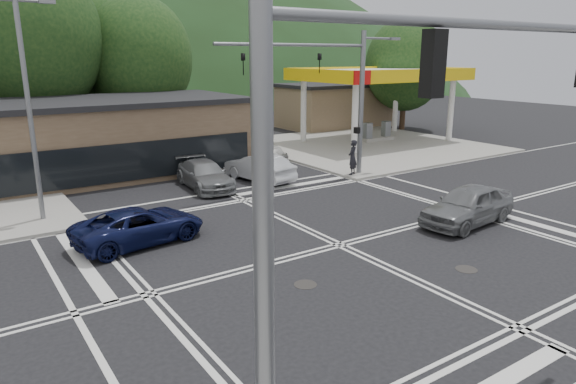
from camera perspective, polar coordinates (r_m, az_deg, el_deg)
ground at (r=18.94m, az=5.77°, el=-5.89°), size 120.00×120.00×0.00m
sidewalk_ne at (r=39.44m, az=8.68°, el=5.14°), size 16.00×16.00×0.15m
gas_station_canopy at (r=41.00m, az=10.11°, el=12.44°), size 12.32×8.34×5.75m
convenience_store at (r=49.95m, az=5.22°, el=9.41°), size 10.00×6.00×3.80m
commercial_row at (r=31.08m, az=-27.39°, el=4.58°), size 24.00×8.00×4.00m
hill_north at (r=104.37m, az=-28.10°, el=9.60°), size 252.00×126.00×140.00m
tree_n_b at (r=37.93m, az=-26.79°, el=15.08°), size 9.00×9.00×12.98m
tree_n_c at (r=39.53m, az=-16.22°, el=14.10°), size 7.60×7.60×10.87m
tree_n_e at (r=42.58m, az=-21.99°, el=14.53°), size 8.40×8.40×11.98m
tree_ne at (r=48.78m, az=12.91°, el=13.61°), size 7.20×7.20×9.99m
streetlight_nw at (r=22.78m, az=-26.79°, el=9.20°), size 2.50×0.25×9.00m
signal_mast_ne at (r=28.49m, az=6.30°, el=11.60°), size 11.65×0.30×8.00m
signal_mast_sw at (r=7.50m, az=9.11°, el=2.38°), size 9.14×0.28×8.00m
car_blue_west at (r=19.63m, az=-16.18°, el=-3.60°), size 5.06×2.88×1.33m
car_grey_center at (r=22.15m, az=19.35°, el=-1.38°), size 4.88×2.34×1.61m
car_queue_a at (r=28.19m, az=-3.22°, el=2.72°), size 2.30×4.69×1.48m
car_queue_b at (r=32.87m, az=-2.42°, el=4.39°), size 2.15×4.15×1.35m
car_northbound at (r=26.96m, az=-9.24°, el=1.89°), size 2.40×4.98×1.40m
pedestrian at (r=29.19m, az=7.18°, el=3.84°), size 0.86×0.77×1.97m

